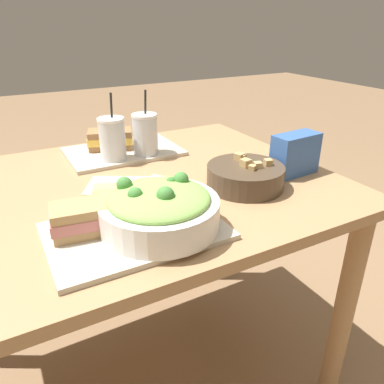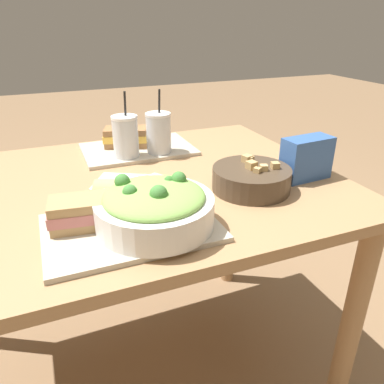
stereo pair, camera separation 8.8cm
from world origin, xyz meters
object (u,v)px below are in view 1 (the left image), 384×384
(sandwich_far, at_px, (110,139))
(drink_cup_red, at_px, (145,135))
(soup_bowl, at_px, (245,175))
(salad_bowl, at_px, (159,208))
(sandwich_near, at_px, (87,218))
(baguette_near, at_px, (121,198))
(drink_cup_dark, at_px, (112,140))
(chip_bag, at_px, (295,154))
(napkin_folded, at_px, (119,186))

(sandwich_far, height_order, drink_cup_red, drink_cup_red)
(soup_bowl, relative_size, sandwich_far, 1.24)
(salad_bowl, height_order, sandwich_far, salad_bowl)
(soup_bowl, bearing_deg, sandwich_far, 116.66)
(salad_bowl, height_order, soup_bowl, salad_bowl)
(sandwich_near, distance_m, baguette_near, 0.10)
(drink_cup_dark, distance_m, chip_bag, 0.55)
(salad_bowl, height_order, drink_cup_dark, drink_cup_dark)
(chip_bag, bearing_deg, drink_cup_dark, 137.27)
(salad_bowl, distance_m, napkin_folded, 0.28)
(salad_bowl, height_order, sandwich_near, salad_bowl)
(sandwich_far, distance_m, napkin_folded, 0.30)
(salad_bowl, distance_m, drink_cup_red, 0.48)
(salad_bowl, bearing_deg, drink_cup_dark, 84.31)
(drink_cup_dark, bearing_deg, salad_bowl, -95.69)
(sandwich_near, xyz_separation_m, napkin_folded, (0.14, 0.22, -0.04))
(sandwich_near, xyz_separation_m, sandwich_far, (0.21, 0.51, -0.00))
(soup_bowl, bearing_deg, baguette_near, -179.39)
(napkin_folded, bearing_deg, soup_bowl, -29.12)
(salad_bowl, relative_size, baguette_near, 1.95)
(sandwich_near, xyz_separation_m, baguette_near, (0.09, 0.05, 0.00))
(drink_cup_red, bearing_deg, baguette_near, -119.99)
(sandwich_near, distance_m, chip_bag, 0.62)
(sandwich_far, distance_m, drink_cup_dark, 0.11)
(napkin_folded, bearing_deg, baguette_near, -105.77)
(salad_bowl, relative_size, drink_cup_red, 1.23)
(salad_bowl, distance_m, soup_bowl, 0.32)
(salad_bowl, relative_size, sandwich_near, 1.61)
(soup_bowl, height_order, napkin_folded, soup_bowl)
(sandwich_near, bearing_deg, drink_cup_red, 61.28)
(drink_cup_dark, bearing_deg, baguette_near, -105.08)
(napkin_folded, bearing_deg, sandwich_near, -122.12)
(sandwich_near, relative_size, drink_cup_dark, 0.76)
(sandwich_near, height_order, napkin_folded, sandwich_near)
(sandwich_near, xyz_separation_m, drink_cup_dark, (0.18, 0.40, 0.03))
(salad_bowl, distance_m, sandwich_near, 0.15)
(sandwich_far, xyz_separation_m, drink_cup_dark, (-0.02, -0.11, 0.03))
(sandwich_near, bearing_deg, drink_cup_dark, 72.82)
(salad_bowl, bearing_deg, sandwich_near, 158.81)
(sandwich_near, height_order, drink_cup_red, drink_cup_red)
(salad_bowl, relative_size, sandwich_far, 1.52)
(salad_bowl, relative_size, napkin_folded, 1.20)
(sandwich_far, relative_size, drink_cup_dark, 0.81)
(salad_bowl, xyz_separation_m, baguette_near, (-0.05, 0.10, -0.01))
(sandwich_near, bearing_deg, baguette_near, 35.10)
(sandwich_far, xyz_separation_m, napkin_folded, (-0.07, -0.29, -0.04))
(sandwich_near, xyz_separation_m, chip_bag, (0.62, 0.06, 0.02))
(drink_cup_red, xyz_separation_m, napkin_folded, (-0.16, -0.18, -0.07))
(drink_cup_red, bearing_deg, soup_bowl, -67.65)
(sandwich_near, height_order, baguette_near, baguette_near)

